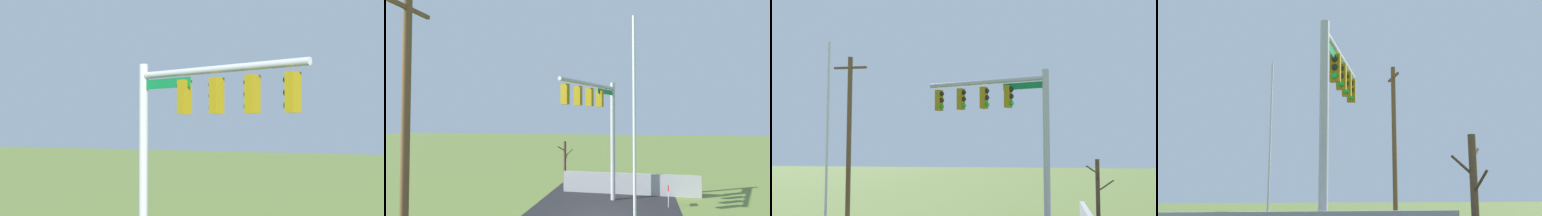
# 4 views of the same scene
# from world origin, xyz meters

# --- Properties ---
(signal_mast) EXTENTS (5.51, 2.15, 7.10)m
(signal_mast) POSITION_xyz_m (1.66, 0.34, 5.08)
(signal_mast) COLOR #B2B5BA
(signal_mast) RESTS_ON ground_plane
(flagpole) EXTENTS (0.10, 0.10, 8.25)m
(flagpole) POSITION_xyz_m (-5.55, -1.79, 4.13)
(flagpole) COLOR silver
(flagpole) RESTS_ON ground_plane
(utility_pole) EXTENTS (1.90, 0.26, 8.92)m
(utility_pole) POSITION_xyz_m (-7.48, 5.02, 4.63)
(utility_pole) COLOR brown
(utility_pole) RESTS_ON ground_plane
(bare_tree) EXTENTS (1.27, 1.02, 3.32)m
(bare_tree) POSITION_xyz_m (5.66, 3.34, 1.72)
(bare_tree) COLOR brown
(bare_tree) RESTS_ON ground_plane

